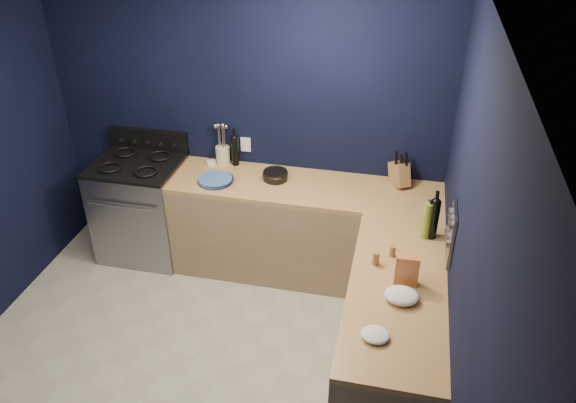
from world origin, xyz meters
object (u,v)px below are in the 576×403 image
(utensil_crock, at_px, (223,155))
(crouton_bag, at_px, (407,270))
(knife_block, at_px, (399,174))
(plate_stack, at_px, (215,180))
(gas_range, at_px, (143,210))

(utensil_crock, relative_size, crouton_bag, 0.72)
(utensil_crock, xyz_separation_m, knife_block, (1.57, -0.06, 0.02))
(knife_block, bearing_deg, crouton_bag, -117.37)
(knife_block, xyz_separation_m, crouton_bag, (0.11, -1.30, 0.01))
(utensil_crock, distance_m, knife_block, 1.57)
(plate_stack, distance_m, knife_block, 1.55)
(gas_range, height_order, crouton_bag, crouton_bag)
(gas_range, relative_size, plate_stack, 3.18)
(gas_range, distance_m, knife_block, 2.37)
(plate_stack, relative_size, crouton_bag, 1.32)
(utensil_crock, bearing_deg, plate_stack, -82.69)
(knife_block, relative_size, crouton_bag, 0.91)
(plate_stack, bearing_deg, gas_range, 173.69)
(gas_range, xyz_separation_m, plate_stack, (0.77, -0.09, 0.46))
(gas_range, distance_m, plate_stack, 0.90)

